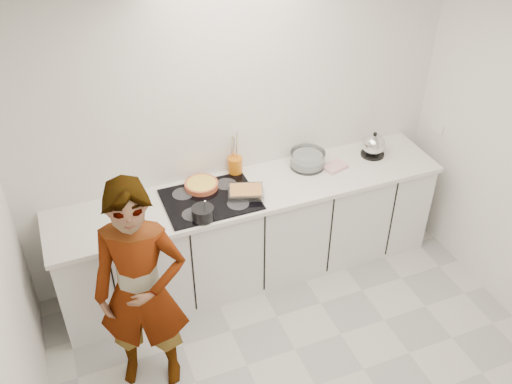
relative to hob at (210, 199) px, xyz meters
name	(u,v)px	position (x,y,z in m)	size (l,w,h in m)	color
ceiling	(351,42)	(0.35, -1.26, 1.68)	(3.60, 3.20, 0.00)	white
wall_back	(237,128)	(0.35, 0.34, 0.38)	(3.60, 0.00, 2.60)	white
wall_left	(7,344)	(-1.45, -1.26, 0.38)	(0.00, 3.20, 2.60)	white
base_cabinets	(251,234)	(0.35, 0.02, -0.48)	(3.20, 0.58, 0.87)	white
countertop	(251,191)	(0.35, 0.02, -0.03)	(3.24, 0.64, 0.04)	white
hob	(210,199)	(0.00, 0.00, 0.00)	(0.72, 0.54, 0.01)	black
tart_dish	(201,185)	(-0.02, 0.17, 0.03)	(0.35, 0.35, 0.04)	#CA5B36
saucepan	(203,213)	(-0.12, -0.21, 0.05)	(0.21, 0.21, 0.16)	black
baking_dish	(246,192)	(0.28, -0.05, 0.04)	(0.32, 0.28, 0.05)	silver
mixing_bowl	(307,160)	(0.91, 0.15, 0.06)	(0.37, 0.37, 0.14)	silver
tea_towel	(335,166)	(1.11, 0.04, 0.01)	(0.19, 0.14, 0.03)	white
kettle	(374,146)	(1.52, 0.10, 0.09)	(0.23, 0.23, 0.23)	black
utensil_crock	(235,166)	(0.31, 0.28, 0.07)	(0.12, 0.12, 0.15)	orange
cook	(142,291)	(-0.71, -0.71, -0.06)	(0.62, 0.41, 1.70)	white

